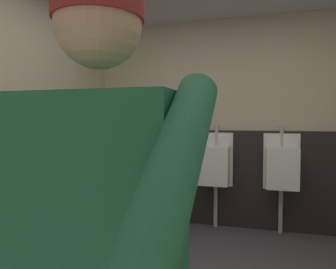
# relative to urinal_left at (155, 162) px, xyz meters

# --- Properties ---
(wall_back) EXTENTS (3.90, 0.12, 2.52)m
(wall_back) POSITION_rel_urinal_left_xyz_m (0.88, 0.22, 0.48)
(wall_back) COLOR beige
(wall_back) RESTS_ON ground_plane
(wainscot_band_back) EXTENTS (3.30, 0.03, 1.18)m
(wainscot_band_back) POSITION_rel_urinal_left_xyz_m (0.88, 0.14, -0.19)
(wainscot_band_back) COLOR black
(wainscot_band_back) RESTS_ON ground_plane
(urinal_left) EXTENTS (0.40, 0.34, 1.24)m
(urinal_left) POSITION_rel_urinal_left_xyz_m (0.00, 0.00, 0.00)
(urinal_left) COLOR white
(urinal_left) RESTS_ON ground_plane
(urinal_middle) EXTENTS (0.40, 0.34, 1.24)m
(urinal_middle) POSITION_rel_urinal_left_xyz_m (0.75, 0.00, 0.00)
(urinal_middle) COLOR white
(urinal_middle) RESTS_ON ground_plane
(urinal_right) EXTENTS (0.40, 0.34, 1.24)m
(urinal_right) POSITION_rel_urinal_left_xyz_m (1.50, 0.00, 0.00)
(urinal_right) COLOR white
(urinal_right) RESTS_ON ground_plane
(privacy_divider_panel) EXTENTS (0.04, 0.40, 0.90)m
(privacy_divider_panel) POSITION_rel_urinal_left_xyz_m (0.37, -0.07, 0.17)
(privacy_divider_panel) COLOR #4C4C51
(person) EXTENTS (0.63, 0.60, 1.66)m
(person) POSITION_rel_urinal_left_xyz_m (0.87, -3.01, 0.19)
(person) COLOR #2D3342
(person) RESTS_ON ground_plane
(trash_bin) EXTENTS (0.38, 0.38, 0.66)m
(trash_bin) POSITION_rel_urinal_left_xyz_m (-0.43, -0.66, -0.45)
(trash_bin) COLOR #38383D
(trash_bin) RESTS_ON ground_plane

